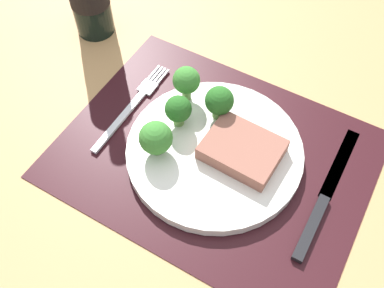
# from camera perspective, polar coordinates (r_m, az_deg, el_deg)

# --- Properties ---
(ground_plane) EXTENTS (1.40, 1.10, 0.03)m
(ground_plane) POSITION_cam_1_polar(r_m,az_deg,el_deg) (0.64, 2.86, -2.22)
(ground_plane) COLOR tan
(placemat) EXTENTS (0.43, 0.33, 0.00)m
(placemat) POSITION_cam_1_polar(r_m,az_deg,el_deg) (0.63, 2.92, -1.42)
(placemat) COLOR black
(placemat) RESTS_ON ground_plane
(plate) EXTENTS (0.25, 0.25, 0.02)m
(plate) POSITION_cam_1_polar(r_m,az_deg,el_deg) (0.62, 2.96, -0.94)
(plate) COLOR silver
(plate) RESTS_ON placemat
(steak) EXTENTS (0.11, 0.08, 0.02)m
(steak) POSITION_cam_1_polar(r_m,az_deg,el_deg) (0.60, 6.60, -0.72)
(steak) COLOR #8C5647
(steak) RESTS_ON plate
(broccoli_near_fork) EXTENTS (0.05, 0.05, 0.06)m
(broccoli_near_fork) POSITION_cam_1_polar(r_m,az_deg,el_deg) (0.59, -4.76, 0.78)
(broccoli_near_fork) COLOR #5B8942
(broccoli_near_fork) RESTS_ON plate
(broccoli_center) EXTENTS (0.04, 0.04, 0.06)m
(broccoli_center) POSITION_cam_1_polar(r_m,az_deg,el_deg) (0.62, 3.59, 5.60)
(broccoli_center) COLOR #5B8942
(broccoli_center) RESTS_ON plate
(broccoli_near_steak) EXTENTS (0.04, 0.04, 0.05)m
(broccoli_near_steak) POSITION_cam_1_polar(r_m,az_deg,el_deg) (0.61, -1.81, 4.53)
(broccoli_near_steak) COLOR #5B8942
(broccoli_near_steak) RESTS_ON plate
(broccoli_back_left) EXTENTS (0.04, 0.04, 0.06)m
(broccoli_back_left) POSITION_cam_1_polar(r_m,az_deg,el_deg) (0.64, -0.74, 8.26)
(broccoli_back_left) COLOR #5B8942
(broccoli_back_left) RESTS_ON plate
(fork) EXTENTS (0.02, 0.19, 0.01)m
(fork) POSITION_cam_1_polar(r_m,az_deg,el_deg) (0.68, -7.84, 4.99)
(fork) COLOR silver
(fork) RESTS_ON placemat
(knife) EXTENTS (0.02, 0.23, 0.01)m
(knife) POSITION_cam_1_polar(r_m,az_deg,el_deg) (0.61, 16.79, -7.13)
(knife) COLOR black
(knife) RESTS_ON placemat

